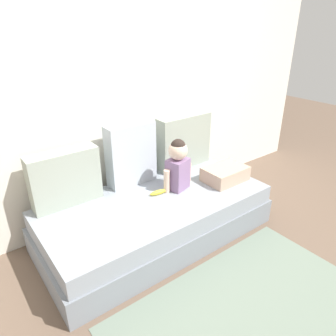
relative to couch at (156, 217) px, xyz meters
name	(u,v)px	position (x,y,z in m)	size (l,w,h in m)	color
ground_plane	(156,235)	(0.00, 0.00, -0.19)	(12.00, 12.00, 0.00)	brown
back_wall	(114,89)	(0.00, 0.61, 1.03)	(5.20, 0.10, 2.44)	silver
couch	(156,217)	(0.00, 0.00, 0.00)	(2.00, 0.96, 0.38)	gray
throw_pillow_left	(65,178)	(-0.62, 0.38, 0.43)	(0.56, 0.16, 0.46)	#99A393
throw_pillow_center	(131,154)	(0.00, 0.38, 0.48)	(0.45, 0.16, 0.57)	#B2BCC6
throw_pillow_right	(184,141)	(0.62, 0.38, 0.46)	(0.58, 0.16, 0.54)	#99A393
toddler	(178,164)	(0.27, 0.03, 0.44)	(0.30, 0.20, 0.47)	gray
banana	(159,192)	(0.06, 0.04, 0.22)	(0.17, 0.04, 0.04)	yellow
folded_blanket	(225,174)	(0.72, -0.12, 0.26)	(0.40, 0.28, 0.13)	tan
floor_rug	(245,310)	(0.00, -1.03, -0.19)	(1.80, 1.00, 0.01)	slate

